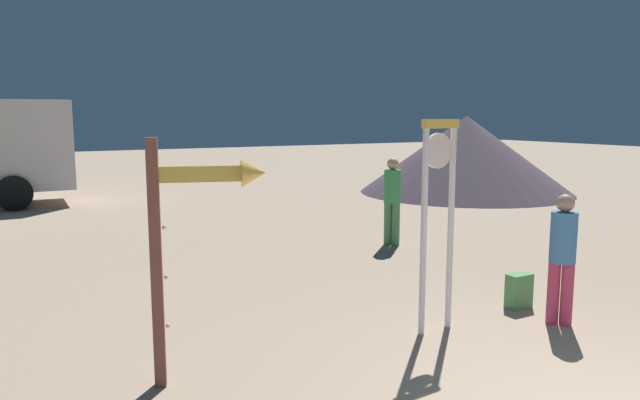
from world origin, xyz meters
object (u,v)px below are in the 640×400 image
Objects in this scene: arrow_sign at (195,222)px; backpack at (518,291)px; standing_clock at (438,204)px; dome_tent at (466,155)px; person_near_clock at (562,253)px; person_distant at (392,197)px.

arrow_sign is 4.42m from backpack.
standing_clock reaches higher than arrow_sign.
backpack is 11.55m from dome_tent.
standing_clock is 5.43× the size of backpack.
backpack is at bearing 85.61° from person_near_clock.
backpack is (4.22, 0.11, -1.29)m from arrow_sign.
standing_clock is 1.45× the size of person_distant.
person_distant is at bearing 79.00° from backpack.
person_near_clock is at bearing -94.39° from backpack.
arrow_sign reaches higher than person_distant.
arrow_sign is 1.46× the size of person_near_clock.
person_distant is 8.31m from dome_tent.
dome_tent reaches higher than person_near_clock.
arrow_sign is at bearing -141.84° from person_distant.
dome_tent reaches higher than arrow_sign.
person_near_clock is 4.52m from person_distant.
backpack is at bearing -129.10° from dome_tent.
dome_tent is at bearing 38.22° from arrow_sign.
person_distant is at bearing -141.73° from dome_tent.
arrow_sign reaches higher than backpack.
standing_clock is at bearing -175.57° from backpack.
person_near_clock is 3.51× the size of backpack.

